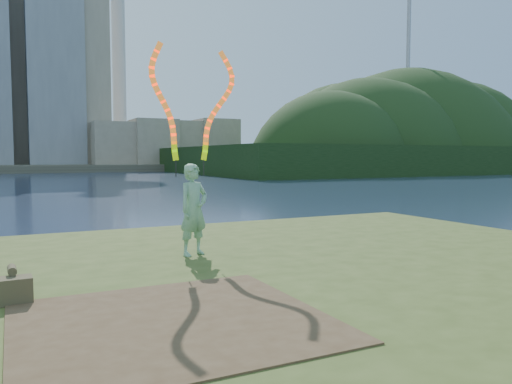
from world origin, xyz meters
TOP-DOWN VIEW (x-y plane):
  - ground at (0.00, 0.00)m, footprint 320.00×320.00m
  - grassy_knoll at (0.00, -2.30)m, footprint 20.00×18.00m
  - dirt_patch at (-2.20, -3.20)m, footprint 3.20×3.00m
  - far_shore at (0.00, 95.00)m, footprint 320.00×40.00m
  - wooded_hill at (59.57, 59.96)m, footprint 78.00×50.00m
  - woman_with_ribbons at (-0.79, 0.18)m, footprint 1.91×0.80m
  - canvas_bag at (-3.71, -1.68)m, footprint 0.45×0.51m

SIDE VIEW (x-z plane):
  - ground at x=0.00m, z-range 0.00..0.00m
  - wooded_hill at x=59.57m, z-range -31.34..31.66m
  - grassy_knoll at x=0.00m, z-range -0.06..0.74m
  - far_shore at x=0.00m, z-range 0.00..1.20m
  - dirt_patch at x=-2.20m, z-range 0.80..0.82m
  - canvas_bag at x=-3.71m, z-range 0.76..1.18m
  - woman_with_ribbons at x=-0.79m, z-range 0.20..4.22m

